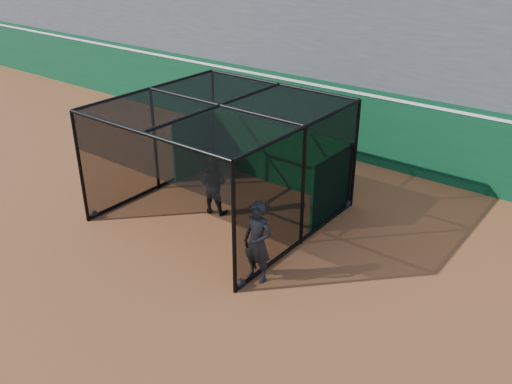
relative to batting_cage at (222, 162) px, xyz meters
The scene contains 6 objects.
ground 3.12m from the batting_cage, 78.92° to the right, with size 120.00×120.00×0.00m, color brown.
outfield_wall 5.88m from the batting_cage, 84.92° to the left, with size 50.00×0.50×2.50m.
grandstand 10.07m from the batting_cage, 86.91° to the left, with size 50.00×7.85×8.95m.
batting_cage is the anchor object (origin of this frame).
batter 0.75m from the batting_cage, 159.65° to the right, with size 0.83×0.65×1.71m, color black.
on_deck_player 3.35m from the batting_cage, 35.46° to the right, with size 0.73×0.50×1.93m.
Camera 1 is at (8.40, -7.34, 7.23)m, focal length 38.00 mm.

